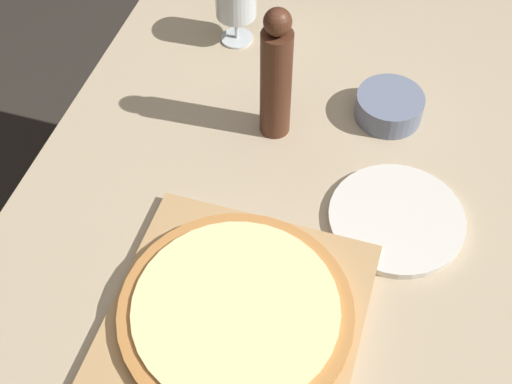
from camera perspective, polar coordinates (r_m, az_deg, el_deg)
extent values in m
cube|color=tan|center=(1.20, 1.69, -1.67)|extent=(0.87, 1.47, 0.03)
cylinder|color=brown|center=(2.00, -3.67, 9.25)|extent=(0.06, 0.06, 0.75)
cylinder|color=brown|center=(1.93, 17.92, 4.37)|extent=(0.06, 0.06, 0.75)
cube|color=tan|center=(1.07, -1.84, -9.96)|extent=(0.37, 0.37, 0.02)
cylinder|color=#BC7A3D|center=(1.05, -1.86, -9.50)|extent=(0.35, 0.35, 0.02)
cylinder|color=beige|center=(1.04, -1.88, -9.19)|extent=(0.30, 0.30, 0.01)
cylinder|color=#4C2819|center=(1.23, 1.59, 8.61)|extent=(0.05, 0.05, 0.22)
sphere|color=#4C2819|center=(1.14, 1.74, 13.44)|extent=(0.05, 0.05, 0.05)
cylinder|color=silver|center=(1.48, -1.54, 12.20)|extent=(0.06, 0.06, 0.00)
cylinder|color=silver|center=(1.46, -1.57, 13.14)|extent=(0.01, 0.01, 0.06)
cylinder|color=silver|center=(1.43, -1.62, 15.06)|extent=(0.08, 0.08, 0.07)
cylinder|color=slate|center=(1.33, 10.61, 6.74)|extent=(0.12, 0.12, 0.05)
cylinder|color=silver|center=(1.19, 11.18, -2.12)|extent=(0.22, 0.22, 0.01)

